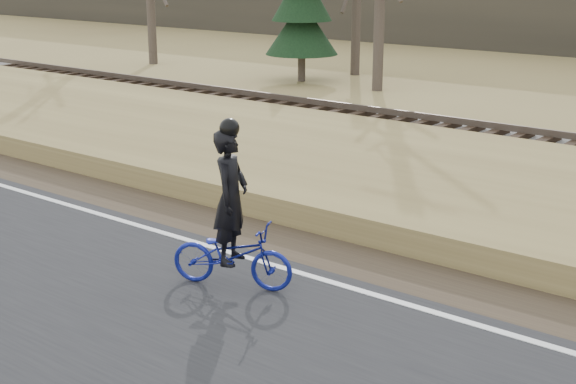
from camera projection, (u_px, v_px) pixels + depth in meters
The scene contains 8 objects.
ground at pixel (158, 241), 12.70m from camera, with size 120.00×120.00×0.00m, color #98854D.
road at pixel (21, 289), 10.80m from camera, with size 120.00×6.00×0.06m, color black.
edge_line at pixel (167, 234), 12.83m from camera, with size 120.00×0.12×0.01m, color silver.
shoulder at pixel (210, 221), 13.60m from camera, with size 120.00×1.60×0.04m, color #473A2B.
embankment at pixel (314, 173), 15.81m from camera, with size 120.00×5.00×0.44m, color #98854D.
ballast at pixel (411, 140), 18.68m from camera, with size 120.00×3.00×0.45m, color slate.
railroad at pixel (411, 127), 18.59m from camera, with size 120.00×2.40×0.29m.
cyclist at pixel (232, 233), 10.61m from camera, with size 1.78×1.16×2.30m.
Camera 1 is at (8.99, -8.15, 4.33)m, focal length 50.00 mm.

